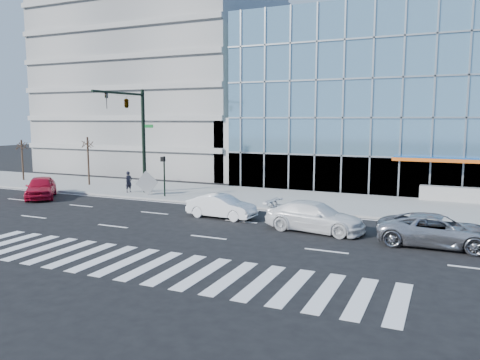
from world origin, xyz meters
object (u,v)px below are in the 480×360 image
object	(u,v)px
street_tree_far	(22,145)
white_sedan	(221,206)
traffic_signal	(132,115)
silver_suv	(437,231)
red_sedan	(41,187)
pedestrian	(129,182)
tilted_panel	(147,183)
ped_signal_post	(164,170)
white_suv	(315,217)
street_tree_near	(88,143)

from	to	relation	value
street_tree_far	white_sedan	xyz separation A→B (m)	(24.50, -7.01, -2.75)
traffic_signal	silver_suv	bearing A→B (deg)	-14.74
red_sedan	pedestrian	world-z (taller)	pedestrian
traffic_signal	white_sedan	xyz separation A→B (m)	(9.49, -4.08, -5.47)
traffic_signal	street_tree_far	distance (m)	15.53
tilted_panel	silver_suv	bearing A→B (deg)	-29.54
silver_suv	white_sedan	size ratio (longest dim) A/B	1.27
ped_signal_post	silver_suv	xyz separation A→B (m)	(19.00, -6.03, -1.40)
traffic_signal	ped_signal_post	distance (m)	4.75
white_suv	white_sedan	bearing A→B (deg)	86.72
white_sedan	tilted_panel	world-z (taller)	tilted_panel
red_sedan	tilted_panel	world-z (taller)	tilted_panel
ped_signal_post	white_suv	distance (m)	14.16
street_tree_far	traffic_signal	bearing A→B (deg)	-11.05
white_suv	tilted_panel	world-z (taller)	tilted_panel
traffic_signal	street_tree_near	bearing A→B (deg)	157.29
street_tree_far	tilted_panel	world-z (taller)	street_tree_far
ped_signal_post	traffic_signal	bearing A→B (deg)	-171.48
pedestrian	white_suv	bearing A→B (deg)	-96.51
ped_signal_post	white_suv	bearing A→B (deg)	-22.73
silver_suv	pedestrian	size ratio (longest dim) A/B	3.23
white_suv	street_tree_far	bearing A→B (deg)	81.37
ped_signal_post	white_suv	xyz separation A→B (m)	(13.00, -5.44, -1.37)
silver_suv	white_sedan	world-z (taller)	silver_suv
white_sedan	tilted_panel	size ratio (longest dim) A/B	3.26
ped_signal_post	pedestrian	size ratio (longest dim) A/B	1.80
street_tree_near	red_sedan	xyz separation A→B (m)	(1.01, -6.26, -2.96)
street_tree_far	silver_suv	size ratio (longest dim) A/B	0.72
street_tree_near	tilted_panel	distance (m)	8.73
street_tree_far	white_sedan	world-z (taller)	street_tree_far
street_tree_near	tilted_panel	world-z (taller)	street_tree_near
street_tree_far	white_sedan	size ratio (longest dim) A/B	0.91
white_sedan	tilted_panel	xyz separation A→B (m)	(-8.59, 4.51, 0.37)
white_sedan	red_sedan	bearing A→B (deg)	90.80
street_tree_far	white_suv	world-z (taller)	street_tree_far
street_tree_near	silver_suv	xyz separation A→B (m)	(28.50, -8.58, -3.03)
traffic_signal	red_sedan	world-z (taller)	traffic_signal
silver_suv	white_suv	bearing A→B (deg)	83.99
street_tree_near	pedestrian	bearing A→B (deg)	-19.13
traffic_signal	white_sedan	bearing A→B (deg)	-23.26
street_tree_near	red_sedan	bearing A→B (deg)	-80.85
traffic_signal	street_tree_near	size ratio (longest dim) A/B	1.89
white_suv	tilted_panel	size ratio (longest dim) A/B	4.09
red_sedan	pedestrian	xyz separation A→B (m)	(4.84, 4.23, 0.16)
tilted_panel	white_sedan	bearing A→B (deg)	-40.79
traffic_signal	silver_suv	distance (m)	22.88
white_suv	red_sedan	world-z (taller)	red_sedan
ped_signal_post	white_sedan	size ratio (longest dim) A/B	0.71
red_sedan	ped_signal_post	bearing A→B (deg)	-17.67
traffic_signal	tilted_panel	size ratio (longest dim) A/B	6.15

